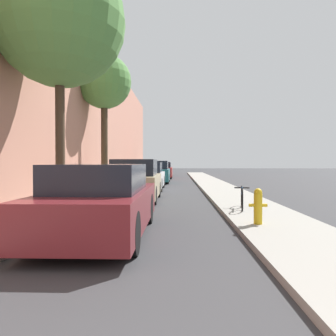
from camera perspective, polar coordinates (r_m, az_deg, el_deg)
name	(u,v)px	position (r m, az deg, el deg)	size (l,w,h in m)	color
ground_plane	(164,191)	(16.10, -0.64, -4.15)	(120.00, 120.00, 0.00)	#333335
sidewalk_left	(107,190)	(16.47, -10.80, -3.84)	(2.00, 52.00, 0.12)	gray
sidewalk_right	(223,190)	(16.24, 9.66, -3.91)	(2.00, 52.00, 0.12)	gray
building_facade_left	(80,105)	(17.00, -15.37, 10.69)	(0.70, 52.00, 8.63)	tan
parked_car_maroon	(101,202)	(6.49, -11.76, -5.86)	(1.79, 4.32, 1.42)	black
parked_car_champagne	(136,181)	(12.24, -5.77, -2.38)	(1.74, 3.93, 1.56)	black
parked_car_white	(147,177)	(17.10, -3.67, -1.54)	(1.70, 4.24, 1.45)	black
parked_car_teal	(157,172)	(22.69, -2.02, -0.80)	(1.80, 4.53, 1.55)	black
parked_car_red	(161,171)	(28.81, -1.18, -0.48)	(1.91, 4.36, 1.42)	black
parked_car_black	(163,169)	(34.37, -0.93, -0.22)	(1.83, 4.18, 1.48)	black
street_tree_near	(59,21)	(9.84, -18.68, 23.42)	(3.50, 3.50, 6.86)	#423323
street_tree_far	(104,83)	(16.68, -11.24, 14.54)	(2.67, 2.67, 6.65)	#423323
fire_hydrant	(258,206)	(7.26, 15.66, -6.45)	(0.39, 0.18, 0.77)	gold
bicycle	(242,197)	(9.49, 12.97, -5.09)	(0.45, 1.55, 0.64)	black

